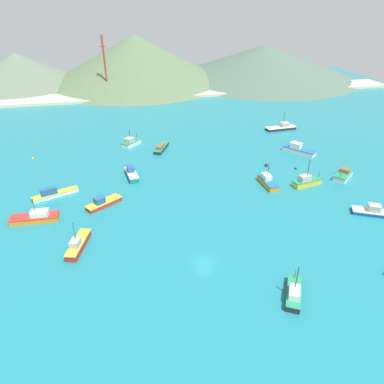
{
  "coord_description": "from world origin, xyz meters",
  "views": [
    {
      "loc": [
        -11.8,
        -46.0,
        41.67
      ],
      "look_at": [
        2.79,
        24.39,
        0.52
      ],
      "focal_mm": 32.35,
      "sensor_mm": 36.0,
      "label": 1
    }
  ],
  "objects_px": {
    "fishing_boat_7": "(78,244)",
    "buoy_2": "(33,159)",
    "fishing_boat_9": "(132,174)",
    "fishing_boat_11": "(307,181)",
    "fishing_boat_5": "(131,142)",
    "fishing_boat_4": "(267,181)",
    "fishing_boat_1": "(54,193)",
    "buoy_0": "(296,169)",
    "fishing_boat_2": "(36,217)",
    "fishing_boat_13": "(103,203)",
    "radio_tower": "(105,66)",
    "fishing_boat_3": "(370,211)",
    "buoy_1": "(266,165)",
    "fishing_boat_6": "(298,150)",
    "fishing_boat_15": "(343,175)",
    "fishing_boat_0": "(161,148)",
    "fishing_boat_10": "(282,127)",
    "fishing_boat_12": "(294,293)"
  },
  "relations": [
    {
      "from": "fishing_boat_7",
      "to": "buoy_2",
      "type": "bearing_deg",
      "value": 109.81
    },
    {
      "from": "fishing_boat_9",
      "to": "fishing_boat_11",
      "type": "bearing_deg",
      "value": -17.44
    },
    {
      "from": "fishing_boat_7",
      "to": "fishing_boat_11",
      "type": "xyz_separation_m",
      "value": [
        54.08,
        14.16,
        0.17
      ]
    },
    {
      "from": "fishing_boat_5",
      "to": "fishing_boat_9",
      "type": "xyz_separation_m",
      "value": [
        -0.94,
        -22.33,
        0.03
      ]
    },
    {
      "from": "fishing_boat_4",
      "to": "fishing_boat_11",
      "type": "relative_size",
      "value": 0.97
    },
    {
      "from": "fishing_boat_1",
      "to": "buoy_0",
      "type": "relative_size",
      "value": 15.56
    },
    {
      "from": "fishing_boat_2",
      "to": "fishing_boat_13",
      "type": "bearing_deg",
      "value": 12.97
    },
    {
      "from": "fishing_boat_4",
      "to": "radio_tower",
      "type": "distance_m",
      "value": 104.7
    },
    {
      "from": "fishing_boat_11",
      "to": "fishing_boat_13",
      "type": "height_order",
      "value": "fishing_boat_11"
    },
    {
      "from": "fishing_boat_3",
      "to": "buoy_1",
      "type": "relative_size",
      "value": 7.01
    },
    {
      "from": "fishing_boat_4",
      "to": "fishing_boat_7",
      "type": "relative_size",
      "value": 0.88
    },
    {
      "from": "fishing_boat_6",
      "to": "fishing_boat_15",
      "type": "height_order",
      "value": "fishing_boat_6"
    },
    {
      "from": "fishing_boat_5",
      "to": "fishing_boat_13",
      "type": "relative_size",
      "value": 0.85
    },
    {
      "from": "fishing_boat_3",
      "to": "buoy_0",
      "type": "bearing_deg",
      "value": 102.96
    },
    {
      "from": "fishing_boat_7",
      "to": "buoy_2",
      "type": "relative_size",
      "value": 12.46
    },
    {
      "from": "fishing_boat_3",
      "to": "buoy_2",
      "type": "relative_size",
      "value": 10.34
    },
    {
      "from": "fishing_boat_3",
      "to": "fishing_boat_0",
      "type": "bearing_deg",
      "value": 131.65
    },
    {
      "from": "fishing_boat_2",
      "to": "fishing_boat_5",
      "type": "xyz_separation_m",
      "value": [
        21.87,
        38.47,
        0.16
      ]
    },
    {
      "from": "fishing_boat_10",
      "to": "radio_tower",
      "type": "xyz_separation_m",
      "value": [
        -60.17,
        58.63,
        12.84
      ]
    },
    {
      "from": "fishing_boat_1",
      "to": "fishing_boat_12",
      "type": "xyz_separation_m",
      "value": [
        41.38,
        -40.65,
        0.02
      ]
    },
    {
      "from": "fishing_boat_1",
      "to": "fishing_boat_4",
      "type": "height_order",
      "value": "fishing_boat_4"
    },
    {
      "from": "fishing_boat_11",
      "to": "fishing_boat_15",
      "type": "distance_m",
      "value": 11.59
    },
    {
      "from": "fishing_boat_1",
      "to": "fishing_boat_6",
      "type": "bearing_deg",
      "value": 10.26
    },
    {
      "from": "fishing_boat_1",
      "to": "buoy_1",
      "type": "relative_size",
      "value": 10.14
    },
    {
      "from": "fishing_boat_7",
      "to": "fishing_boat_10",
      "type": "distance_m",
      "value": 84.84
    },
    {
      "from": "fishing_boat_3",
      "to": "fishing_boat_7",
      "type": "relative_size",
      "value": 0.83
    },
    {
      "from": "fishing_boat_1",
      "to": "fishing_boat_15",
      "type": "distance_m",
      "value": 72.88
    },
    {
      "from": "buoy_1",
      "to": "fishing_boat_1",
      "type": "bearing_deg",
      "value": -174.3
    },
    {
      "from": "fishing_boat_6",
      "to": "fishing_boat_9",
      "type": "height_order",
      "value": "fishing_boat_9"
    },
    {
      "from": "fishing_boat_6",
      "to": "fishing_boat_7",
      "type": "height_order",
      "value": "fishing_boat_7"
    },
    {
      "from": "fishing_boat_10",
      "to": "buoy_2",
      "type": "relative_size",
      "value": 15.64
    },
    {
      "from": "fishing_boat_12",
      "to": "fishing_boat_13",
      "type": "bearing_deg",
      "value": 131.2
    },
    {
      "from": "fishing_boat_4",
      "to": "fishing_boat_15",
      "type": "bearing_deg",
      "value": -0.93
    },
    {
      "from": "fishing_boat_1",
      "to": "fishing_boat_5",
      "type": "height_order",
      "value": "fishing_boat_5"
    },
    {
      "from": "fishing_boat_11",
      "to": "buoy_1",
      "type": "xyz_separation_m",
      "value": [
        -5.47,
        12.57,
        -0.89
      ]
    },
    {
      "from": "fishing_boat_9",
      "to": "buoy_0",
      "type": "xyz_separation_m",
      "value": [
        44.4,
        -4.2,
        -0.92
      ]
    },
    {
      "from": "fishing_boat_9",
      "to": "fishing_boat_12",
      "type": "bearing_deg",
      "value": -64.18
    },
    {
      "from": "buoy_2",
      "to": "fishing_boat_12",
      "type": "bearing_deg",
      "value": -52.0
    },
    {
      "from": "fishing_boat_12",
      "to": "fishing_boat_5",
      "type": "bearing_deg",
      "value": 107.46
    },
    {
      "from": "fishing_boat_0",
      "to": "buoy_1",
      "type": "relative_size",
      "value": 8.62
    },
    {
      "from": "fishing_boat_4",
      "to": "fishing_boat_9",
      "type": "bearing_deg",
      "value": 161.36
    },
    {
      "from": "fishing_boat_11",
      "to": "radio_tower",
      "type": "relative_size",
      "value": 0.3
    },
    {
      "from": "fishing_boat_6",
      "to": "buoy_0",
      "type": "bearing_deg",
      "value": -119.61
    },
    {
      "from": "fishing_boat_0",
      "to": "radio_tower",
      "type": "bearing_deg",
      "value": 103.23
    },
    {
      "from": "fishing_boat_5",
      "to": "fishing_boat_9",
      "type": "bearing_deg",
      "value": -92.42
    },
    {
      "from": "fishing_boat_4",
      "to": "buoy_2",
      "type": "height_order",
      "value": "fishing_boat_4"
    },
    {
      "from": "fishing_boat_7",
      "to": "fishing_boat_10",
      "type": "bearing_deg",
      "value": 39.51
    },
    {
      "from": "fishing_boat_3",
      "to": "radio_tower",
      "type": "xyz_separation_m",
      "value": [
        -56.07,
        113.27,
        12.81
      ]
    },
    {
      "from": "fishing_boat_5",
      "to": "buoy_0",
      "type": "bearing_deg",
      "value": -31.4
    },
    {
      "from": "fishing_boat_15",
      "to": "buoy_1",
      "type": "distance_m",
      "value": 20.01
    }
  ]
}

